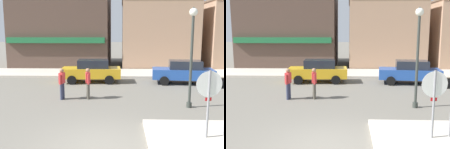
% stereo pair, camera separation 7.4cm
% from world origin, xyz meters
% --- Properties ---
extents(ground_plane, '(160.00, 160.00, 0.00)m').
position_xyz_m(ground_plane, '(0.00, 0.00, 0.00)').
color(ground_plane, '#6B665B').
extents(kerb_far, '(80.00, 4.00, 0.15)m').
position_xyz_m(kerb_far, '(0.00, 13.91, 0.07)').
color(kerb_far, beige).
rests_on(kerb_far, ground).
extents(stop_sign, '(0.82, 0.10, 2.30)m').
position_xyz_m(stop_sign, '(3.30, 0.54, 1.52)').
color(stop_sign, gray).
rests_on(stop_sign, ground).
extents(lamp_post, '(0.36, 0.36, 4.54)m').
position_xyz_m(lamp_post, '(3.72, 4.36, 2.96)').
color(lamp_post, '#333833').
rests_on(lamp_post, ground).
extents(parked_car_nearest, '(4.08, 2.03, 1.56)m').
position_xyz_m(parked_car_nearest, '(-1.45, 10.33, 0.81)').
color(parked_car_nearest, gold).
rests_on(parked_car_nearest, ground).
extents(parked_car_second, '(4.16, 2.20, 1.56)m').
position_xyz_m(parked_car_second, '(4.74, 10.05, 0.81)').
color(parked_car_second, '#234C9E').
rests_on(parked_car_second, ground).
extents(pedestrian_crossing_near, '(0.28, 0.56, 1.61)m').
position_xyz_m(pedestrian_crossing_near, '(-2.46, 5.63, 0.87)').
color(pedestrian_crossing_near, '#2D334C').
rests_on(pedestrian_crossing_near, ground).
extents(pedestrian_crossing_far, '(0.29, 0.56, 1.61)m').
position_xyz_m(pedestrian_crossing_far, '(-1.13, 5.76, 0.87)').
color(pedestrian_crossing_far, '#4C473D').
rests_on(pedestrian_crossing_far, ground).
extents(building_corner_shop, '(9.49, 8.70, 7.85)m').
position_xyz_m(building_corner_shop, '(-5.26, 20.01, 3.93)').
color(building_corner_shop, brown).
rests_on(building_corner_shop, ground).
extents(building_storefront_left_near, '(7.11, 7.23, 6.53)m').
position_xyz_m(building_storefront_left_near, '(4.18, 19.55, 3.27)').
color(building_storefront_left_near, tan).
rests_on(building_storefront_left_near, ground).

